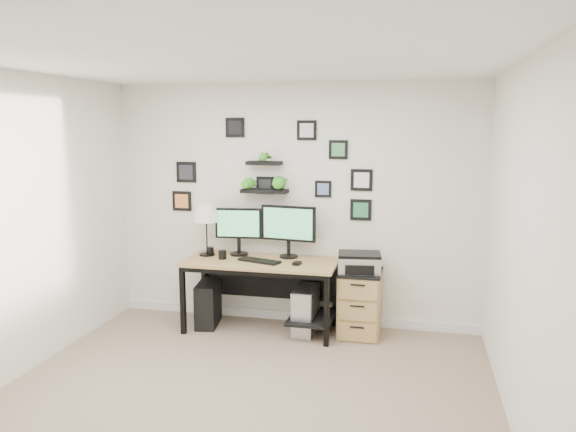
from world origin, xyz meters
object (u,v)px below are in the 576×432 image
(pc_tower_black, at_px, (208,304))
(file_cabinet, at_px, (360,303))
(monitor_left, at_px, (239,228))
(monitor_right, at_px, (288,227))
(printer, at_px, (359,262))
(mug, at_px, (222,255))
(table_lamp, at_px, (206,214))
(pc_tower_grey, at_px, (305,310))
(desk, at_px, (265,271))

(pc_tower_black, height_order, file_cabinet, file_cabinet)
(monitor_left, xyz_separation_m, monitor_right, (0.55, 0.00, 0.03))
(printer, bearing_deg, mug, -176.05)
(mug, distance_m, file_cabinet, 1.52)
(monitor_left, bearing_deg, table_lamp, -165.89)
(pc_tower_grey, distance_m, printer, 0.76)
(file_cabinet, xyz_separation_m, printer, (-0.01, -0.01, 0.43))
(pc_tower_grey, bearing_deg, file_cabinet, 7.03)
(monitor_right, distance_m, pc_tower_black, 1.22)
(monitor_right, bearing_deg, monitor_left, -179.74)
(table_lamp, bearing_deg, pc_tower_grey, -4.59)
(desk, relative_size, table_lamp, 2.84)
(monitor_left, height_order, printer, monitor_left)
(mug, bearing_deg, file_cabinet, 4.49)
(printer, bearing_deg, pc_tower_grey, -174.32)
(table_lamp, distance_m, mug, 0.48)
(mug, height_order, printer, printer)
(desk, height_order, pc_tower_black, desk)
(pc_tower_black, bearing_deg, pc_tower_grey, -8.48)
(monitor_left, distance_m, mug, 0.35)
(mug, bearing_deg, monitor_right, 18.39)
(pc_tower_black, height_order, pc_tower_grey, pc_tower_grey)
(desk, xyz_separation_m, monitor_right, (0.22, 0.17, 0.46))
(pc_tower_grey, bearing_deg, table_lamp, 175.41)
(mug, relative_size, pc_tower_grey, 0.19)
(mug, bearing_deg, pc_tower_grey, 2.89)
(monitor_left, relative_size, printer, 1.12)
(file_cabinet, bearing_deg, monitor_left, 175.51)
(monitor_right, xyz_separation_m, file_cabinet, (0.78, -0.11, -0.75))
(pc_tower_black, relative_size, file_cabinet, 0.70)
(pc_tower_black, relative_size, printer, 1.02)
(monitor_left, bearing_deg, printer, -5.17)
(monitor_left, bearing_deg, file_cabinet, -4.49)
(mug, height_order, pc_tower_black, mug)
(mug, relative_size, file_cabinet, 0.14)
(pc_tower_grey, relative_size, file_cabinet, 0.73)
(monitor_right, relative_size, pc_tower_grey, 1.23)
(table_lamp, bearing_deg, printer, -1.22)
(monitor_right, height_order, mug, monitor_right)
(desk, distance_m, pc_tower_grey, 0.59)
(mug, bearing_deg, printer, 3.95)
(monitor_right, xyz_separation_m, pc_tower_grey, (0.22, -0.18, -0.84))
(monitor_left, relative_size, mug, 5.50)
(table_lamp, bearing_deg, file_cabinet, -0.70)
(monitor_right, xyz_separation_m, mug, (-0.66, -0.22, -0.29))
(mug, height_order, file_cabinet, mug)
(pc_tower_black, bearing_deg, file_cabinet, -6.22)
(monitor_right, distance_m, table_lamp, 0.90)
(pc_tower_grey, xyz_separation_m, printer, (0.54, 0.05, 0.53))
(mug, bearing_deg, table_lamp, 149.04)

